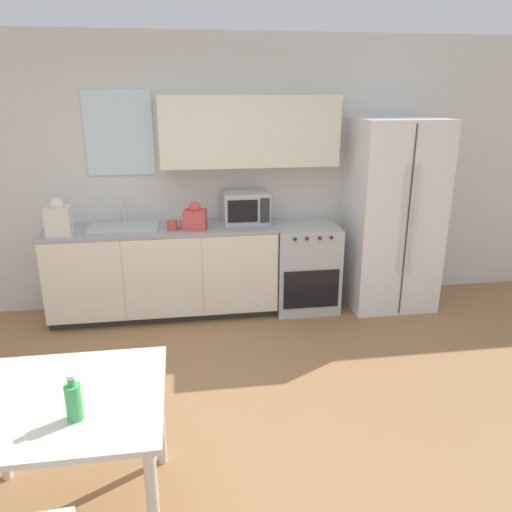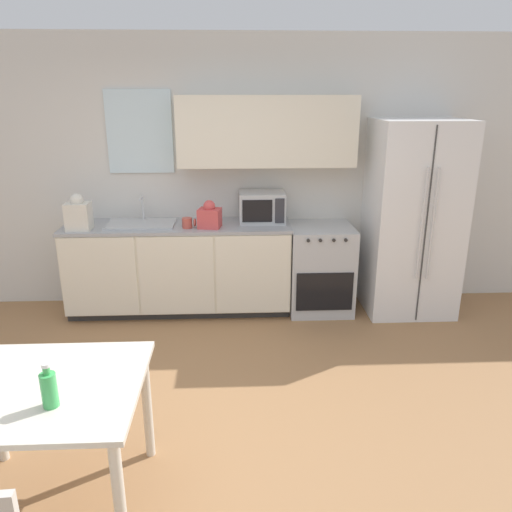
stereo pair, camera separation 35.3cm
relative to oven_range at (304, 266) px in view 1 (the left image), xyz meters
name	(u,v)px [view 1 (the left image)]	position (x,y,z in m)	size (l,w,h in m)	color
ground_plane	(201,438)	(-1.17, -1.98, -0.44)	(12.00, 12.00, 0.00)	#9E7047
wall_back	(194,169)	(-1.08, 0.31, 0.98)	(12.00, 0.38, 2.70)	silver
kitchen_counter	(164,271)	(-1.42, 0.02, 0.02)	(2.22, 0.61, 0.91)	#333333
oven_range	(304,266)	(0.00, 0.00, 0.00)	(0.63, 0.64, 0.88)	#B7BABC
refrigerator	(392,215)	(0.90, -0.04, 0.52)	(0.85, 0.74, 1.91)	white
kitchen_sink	(124,227)	(-1.78, 0.03, 0.49)	(0.65, 0.40, 0.26)	#B7BABC
microwave	(246,207)	(-0.59, 0.10, 0.62)	(0.45, 0.37, 0.30)	#B7BABC
coffee_mug	(173,225)	(-1.31, -0.12, 0.52)	(0.13, 0.09, 0.10)	#BF4C3F
grocery_bag_0	(195,217)	(-1.10, -0.11, 0.59)	(0.24, 0.21, 0.27)	#D14C4C
grocery_bag_1	(59,219)	(-2.33, -0.13, 0.62)	(0.22, 0.19, 0.35)	silver
dining_table	(60,418)	(-1.86, -2.54, 0.21)	(1.02, 0.89, 0.76)	beige
drink_bottle	(74,401)	(-1.74, -2.71, 0.41)	(0.07, 0.07, 0.23)	#3FB259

